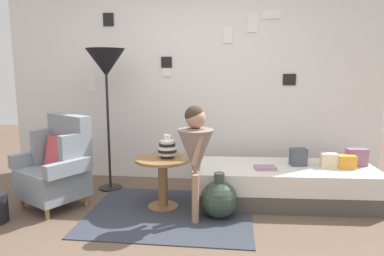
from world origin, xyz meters
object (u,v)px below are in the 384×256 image
Objects in this scene: armchair at (58,166)px; daybed at (286,184)px; side_table at (163,172)px; floor_lamp at (106,67)px; person_child at (195,149)px; book_on_daybed at (265,168)px; demijohn_near at (219,199)px; vase_striped at (167,148)px.

armchair reaches higher than daybed.
side_table is 1.43m from floor_lamp.
person_child is (0.38, -0.29, 0.33)m from side_table.
person_child reaches higher than book_on_daybed.
side_table is at bearing 3.14° from armchair.
side_table is at bearing -34.16° from floor_lamp.
demijohn_near is at bearing -27.36° from floor_lamp.
vase_striped is 0.22× the size of person_child.
armchair reaches higher than vase_striped.
floor_lamp is at bearing 145.84° from side_table.
floor_lamp is (-0.81, 0.51, 0.84)m from vase_striped.
person_child is at bearing -43.08° from vase_striped.
floor_lamp is (-0.77, 0.52, 1.09)m from side_table.
armchair is 1.25m from floor_lamp.
vase_striped is at bearing 136.92° from person_child.
floor_lamp is at bearing 174.94° from daybed.
person_child is 0.90m from book_on_daybed.
armchair is 1.19m from vase_striped.
vase_striped is (1.17, 0.07, 0.20)m from armchair.
daybed is at bearing -5.06° from floor_lamp.
armchair reaches higher than demijohn_near.
daybed is at bearing 14.22° from side_table.
floor_lamp reaches higher than demijohn_near.
book_on_daybed is (1.84, -0.32, -1.07)m from floor_lamp.
book_on_daybed is at bearing 10.45° from side_table.
side_table reaches higher than book_on_daybed.
side_table is 0.34× the size of floor_lamp.
daybed is 1.73× the size of person_child.
daybed is 8.80× the size of book_on_daybed.
floor_lamp is 2.01m from demijohn_near.
side_table is 2.38× the size of vase_striped.
daybed is at bearing 28.73° from book_on_daybed.
side_table is 1.09m from book_on_daybed.
floor_lamp is at bearing 144.50° from person_child.
demijohn_near reaches higher than book_on_daybed.
floor_lamp is at bearing 148.04° from vase_striped.
daybed is (2.45, 0.40, -0.24)m from armchair.
armchair is 2.13× the size of demijohn_near.
side_table is 2.65× the size of book_on_daybed.
person_child is 2.47× the size of demijohn_near.
side_table is at bearing -166.23° from vase_striped.
daybed is at bearing 35.80° from demijohn_near.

